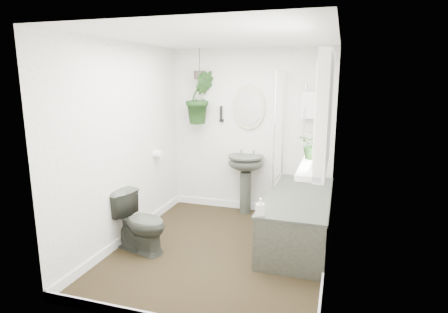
% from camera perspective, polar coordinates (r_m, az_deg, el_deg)
% --- Properties ---
extents(floor, '(2.30, 2.80, 0.02)m').
position_cam_1_polar(floor, '(4.35, -0.61, -14.18)').
color(floor, black).
rests_on(floor, ground).
extents(ceiling, '(2.30, 2.80, 0.02)m').
position_cam_1_polar(ceiling, '(3.92, -0.69, 17.84)').
color(ceiling, white).
rests_on(ceiling, ground).
extents(wall_back, '(2.30, 0.02, 2.30)m').
position_cam_1_polar(wall_back, '(5.32, 4.08, 3.76)').
color(wall_back, white).
rests_on(wall_back, ground).
extents(wall_front, '(2.30, 0.02, 2.30)m').
position_cam_1_polar(wall_front, '(2.71, -9.96, -4.51)').
color(wall_front, white).
rests_on(wall_front, ground).
extents(wall_left, '(0.02, 2.80, 2.30)m').
position_cam_1_polar(wall_left, '(4.47, -14.94, 1.80)').
color(wall_left, white).
rests_on(wall_left, ground).
extents(wall_right, '(0.02, 2.80, 2.30)m').
position_cam_1_polar(wall_right, '(3.79, 16.27, -0.07)').
color(wall_right, white).
rests_on(wall_right, ground).
extents(skirting, '(2.30, 2.80, 0.10)m').
position_cam_1_polar(skirting, '(4.33, -0.61, -13.47)').
color(skirting, white).
rests_on(skirting, floor).
extents(bathtub, '(0.72, 1.72, 0.58)m').
position_cam_1_polar(bathtub, '(4.53, 11.19, -9.19)').
color(bathtub, '#343830').
rests_on(bathtub, floor).
extents(bath_screen, '(0.04, 0.72, 1.40)m').
position_cam_1_polar(bath_screen, '(4.80, 8.41, 4.33)').
color(bath_screen, silver).
rests_on(bath_screen, bathtub).
extents(shower_box, '(0.20, 0.10, 0.35)m').
position_cam_1_polar(shower_box, '(5.08, 12.85, 7.65)').
color(shower_box, white).
rests_on(shower_box, wall_back).
extents(oval_mirror, '(0.46, 0.03, 0.62)m').
position_cam_1_polar(oval_mirror, '(5.25, 3.78, 7.50)').
color(oval_mirror, '#C0AF8F').
rests_on(oval_mirror, wall_back).
extents(wall_sconce, '(0.04, 0.04, 0.22)m').
position_cam_1_polar(wall_sconce, '(5.35, -0.45, 6.54)').
color(wall_sconce, black).
rests_on(wall_sconce, wall_back).
extents(toilet_roll_holder, '(0.11, 0.11, 0.11)m').
position_cam_1_polar(toilet_roll_holder, '(5.08, -10.02, 0.36)').
color(toilet_roll_holder, white).
rests_on(toilet_roll_holder, wall_left).
extents(window_recess, '(0.08, 1.00, 0.90)m').
position_cam_1_polar(window_recess, '(3.03, 15.15, 6.63)').
color(window_recess, white).
rests_on(window_recess, wall_right).
extents(window_sill, '(0.18, 1.00, 0.04)m').
position_cam_1_polar(window_sill, '(3.09, 13.43, -1.06)').
color(window_sill, white).
rests_on(window_sill, wall_right).
extents(window_blinds, '(0.01, 0.86, 0.76)m').
position_cam_1_polar(window_blinds, '(3.03, 14.29, 6.68)').
color(window_blinds, white).
rests_on(window_blinds, wall_right).
extents(toilet, '(0.73, 0.53, 0.67)m').
position_cam_1_polar(toilet, '(4.32, -12.66, -9.71)').
color(toilet, '#343830').
rests_on(toilet, floor).
extents(pedestal_sink, '(0.51, 0.44, 0.84)m').
position_cam_1_polar(pedestal_sink, '(5.32, 3.29, -4.27)').
color(pedestal_sink, '#343830').
rests_on(pedestal_sink, floor).
extents(sill_plant, '(0.27, 0.25, 0.24)m').
position_cam_1_polar(sill_plant, '(3.16, 13.44, 1.77)').
color(sill_plant, black).
rests_on(sill_plant, window_sill).
extents(hanging_plant, '(0.52, 0.49, 0.74)m').
position_cam_1_polar(hanging_plant, '(5.32, -3.69, 8.96)').
color(hanging_plant, black).
rests_on(hanging_plant, ceiling).
extents(soap_bottle, '(0.10, 0.10, 0.18)m').
position_cam_1_polar(soap_bottle, '(3.71, 5.54, -7.64)').
color(soap_bottle, black).
rests_on(soap_bottle, bathtub).
extents(hanging_pot, '(0.16, 0.16, 0.12)m').
position_cam_1_polar(hanging_pot, '(5.32, -3.73, 12.28)').
color(hanging_pot, '#3D312B').
rests_on(hanging_pot, ceiling).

